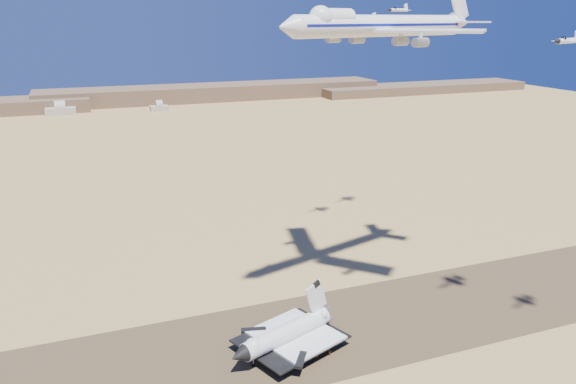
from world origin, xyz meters
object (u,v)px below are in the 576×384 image
object	(u,v)px
carrier_747	(378,26)
crew_b	(330,352)
chase_jet_c	(365,19)
crew_c	(317,357)
chase_jet_a	(568,41)
chase_jet_d	(398,10)
shuttle	(286,335)
crew_a	(314,350)

from	to	relation	value
carrier_747	crew_b	bearing A→B (deg)	-149.28
crew_b	chase_jet_c	xyz separation A→B (m)	(53.54, 84.25, 95.29)
crew_c	chase_jet_a	world-z (taller)	chase_jet_a
crew_c	chase_jet_d	bearing A→B (deg)	-93.25
shuttle	crew_a	bearing A→B (deg)	-53.21
chase_jet_a	chase_jet_c	world-z (taller)	chase_jet_c
chase_jet_a	chase_jet_d	distance (m)	103.86
chase_jet_d	crew_c	bearing A→B (deg)	-151.23
crew_c	chase_jet_d	size ratio (longest dim) A/B	0.11
chase_jet_a	chase_jet_d	size ratio (longest dim) A/B	1.09
shuttle	chase_jet_c	world-z (taller)	chase_jet_c
shuttle	crew_b	size ratio (longest dim) A/B	20.66
carrier_747	crew_c	bearing A→B (deg)	-152.76
crew_a	crew_c	world-z (taller)	crew_a
shuttle	crew_c	bearing A→B (deg)	-69.93
crew_a	chase_jet_d	distance (m)	155.97
crew_a	chase_jet_c	distance (m)	138.11
crew_a	chase_jet_c	world-z (taller)	chase_jet_c
carrier_747	crew_c	distance (m)	104.60
carrier_747	crew_b	size ratio (longest dim) A/B	45.00
chase_jet_d	crew_b	bearing A→B (deg)	-149.79
crew_b	crew_c	xyz separation A→B (m)	(-4.52, -0.68, -0.15)
carrier_747	shuttle	bearing A→B (deg)	-165.38
shuttle	crew_c	size ratio (longest dim) A/B	24.64
crew_b	chase_jet_d	distance (m)	155.48
crew_a	crew_c	xyz separation A→B (m)	(-0.58, -3.17, -0.12)
crew_b	crew_a	bearing A→B (deg)	32.57
crew_a	crew_c	distance (m)	3.23
shuttle	chase_jet_c	distance (m)	135.88
carrier_747	chase_jet_a	xyz separation A→B (m)	(36.69, -41.26, -3.64)
shuttle	carrier_747	xyz separation A→B (m)	(40.80, 24.50, 89.21)
shuttle	chase_jet_c	size ratio (longest dim) A/B	2.90
crew_a	chase_jet_d	size ratio (longest dim) A/B	0.13
crew_a	shuttle	bearing A→B (deg)	64.31
carrier_747	chase_jet_a	distance (m)	55.34
crew_a	chase_jet_a	size ratio (longest dim) A/B	0.12
chase_jet_a	crew_b	bearing A→B (deg)	150.86
crew_b	carrier_747	bearing A→B (deg)	-68.03
carrier_747	chase_jet_c	world-z (taller)	carrier_747
crew_a	crew_b	bearing A→B (deg)	-115.85
crew_c	carrier_747	bearing A→B (deg)	-99.47
crew_c	chase_jet_a	distance (m)	114.65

